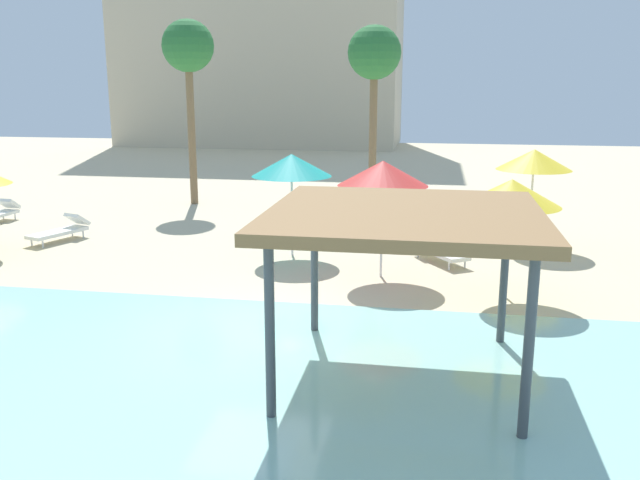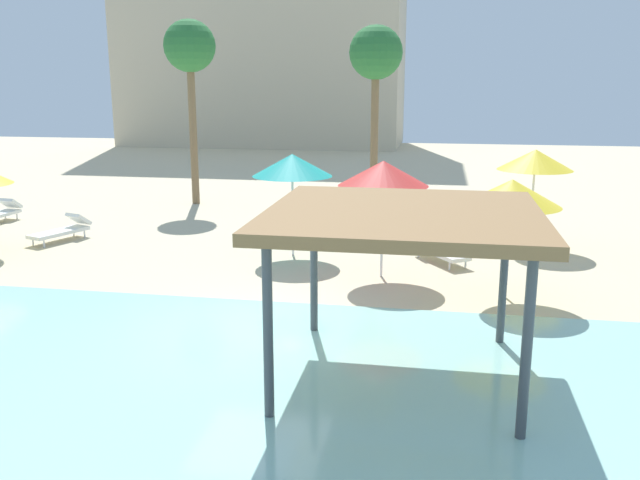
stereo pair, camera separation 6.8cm
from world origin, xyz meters
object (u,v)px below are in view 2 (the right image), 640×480
(shade_pavilion, at_px, (403,221))
(beach_umbrella_teal_1, at_px, (292,165))
(lounge_chair_3, at_px, (438,248))
(beach_umbrella_yellow_2, at_px, (535,160))
(palm_tree_0, at_px, (190,51))
(lounge_chair_2, at_px, (64,229))
(beach_umbrella_yellow_0, at_px, (512,193))
(palm_tree_1, at_px, (376,57))
(beach_umbrella_red_4, at_px, (383,173))

(shade_pavilion, xyz_separation_m, beach_umbrella_teal_1, (-3.31, 7.23, -0.10))
(shade_pavilion, distance_m, lounge_chair_3, 7.66)
(beach_umbrella_yellow_2, distance_m, palm_tree_0, 13.13)
(beach_umbrella_teal_1, xyz_separation_m, lounge_chair_2, (-7.04, 0.51, -2.10))
(shade_pavilion, relative_size, beach_umbrella_yellow_2, 1.49)
(beach_umbrella_teal_1, xyz_separation_m, palm_tree_0, (-5.35, 7.03, 3.22))
(beach_umbrella_yellow_0, bearing_deg, palm_tree_0, 137.42)
(beach_umbrella_teal_1, bearing_deg, lounge_chair_2, 175.88)
(shade_pavilion, xyz_separation_m, beach_umbrella_yellow_0, (2.02, 4.44, -0.23))
(lounge_chair_2, xyz_separation_m, palm_tree_1, (8.47, 6.85, 5.07))
(beach_umbrella_red_4, bearing_deg, palm_tree_1, 96.96)
(beach_umbrella_yellow_2, relative_size, lounge_chair_3, 1.44)
(beach_umbrella_yellow_2, xyz_separation_m, beach_umbrella_red_4, (-3.89, -3.78, 0.03))
(palm_tree_0, bearing_deg, lounge_chair_2, -104.54)
(beach_umbrella_teal_1, xyz_separation_m, beach_umbrella_red_4, (2.53, -1.63, 0.06))
(beach_umbrella_teal_1, xyz_separation_m, beach_umbrella_yellow_2, (6.42, 2.14, 0.03))
(shade_pavilion, relative_size, lounge_chair_2, 2.06)
(beach_umbrella_yellow_2, bearing_deg, palm_tree_1, 133.72)
(beach_umbrella_red_4, height_order, lounge_chair_2, beach_umbrella_red_4)
(beach_umbrella_yellow_2, relative_size, beach_umbrella_red_4, 0.99)
(beach_umbrella_yellow_0, bearing_deg, shade_pavilion, -114.50)
(beach_umbrella_teal_1, relative_size, beach_umbrella_yellow_2, 0.99)
(shade_pavilion, height_order, beach_umbrella_yellow_2, beach_umbrella_yellow_2)
(shade_pavilion, bearing_deg, beach_umbrella_yellow_0, 65.50)
(beach_umbrella_red_4, height_order, palm_tree_0, palm_tree_0)
(beach_umbrella_yellow_0, distance_m, lounge_chair_2, 12.95)
(beach_umbrella_red_4, bearing_deg, beach_umbrella_yellow_0, -22.36)
(lounge_chair_3, distance_m, palm_tree_0, 12.70)
(lounge_chair_3, bearing_deg, shade_pavilion, -37.87)
(beach_umbrella_yellow_0, distance_m, beach_umbrella_yellow_2, 5.05)
(shade_pavilion, distance_m, beach_umbrella_yellow_2, 9.88)
(beach_umbrella_red_4, relative_size, palm_tree_1, 0.43)
(lounge_chair_3, xyz_separation_m, palm_tree_0, (-9.21, 6.94, 5.32))
(beach_umbrella_yellow_0, relative_size, beach_umbrella_red_4, 0.93)
(lounge_chair_2, height_order, palm_tree_1, palm_tree_1)
(lounge_chair_2, distance_m, palm_tree_0, 8.58)
(lounge_chair_3, bearing_deg, lounge_chair_2, -125.73)
(beach_umbrella_yellow_2, relative_size, palm_tree_0, 0.41)
(beach_umbrella_yellow_0, bearing_deg, beach_umbrella_teal_1, 152.41)
(palm_tree_0, relative_size, palm_tree_1, 1.04)
(beach_umbrella_yellow_0, height_order, palm_tree_1, palm_tree_1)
(beach_umbrella_yellow_2, distance_m, lounge_chair_3, 3.91)
(beach_umbrella_yellow_2, distance_m, beach_umbrella_red_4, 5.42)
(palm_tree_1, bearing_deg, beach_umbrella_yellow_2, -46.28)
(beach_umbrella_yellow_0, xyz_separation_m, lounge_chair_3, (-1.47, 2.87, -1.97))
(palm_tree_0, bearing_deg, beach_umbrella_yellow_2, -22.55)
(beach_umbrella_yellow_0, height_order, beach_umbrella_teal_1, beach_umbrella_teal_1)
(shade_pavilion, xyz_separation_m, palm_tree_1, (-1.87, 14.58, 2.87))
(shade_pavilion, bearing_deg, palm_tree_0, 121.26)
(lounge_chair_3, relative_size, palm_tree_0, 0.28)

